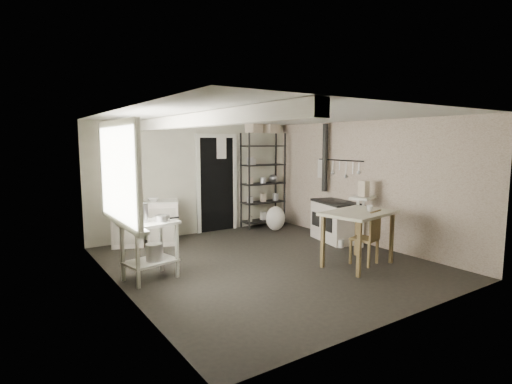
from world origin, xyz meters
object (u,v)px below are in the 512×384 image
base_cabinets (145,220)px  work_table (358,241)px  prep_table (150,251)px  flour_sack (276,219)px  chair (364,234)px  shelf_rack (263,185)px  stove (335,218)px  stockpot (139,213)px

base_cabinets → work_table: 3.86m
prep_table → flour_sack: prep_table is taller
base_cabinets → chair: chair is taller
base_cabinets → chair: (2.46, -3.09, 0.03)m
prep_table → shelf_rack: bearing=31.6°
flour_sack → base_cabinets: bearing=171.9°
prep_table → stove: size_ratio=0.82×
prep_table → work_table: bearing=-22.0°
stove → base_cabinets: bearing=163.4°
work_table → chair: bearing=-1.0°
prep_table → stockpot: (-0.11, 0.08, 0.54)m
prep_table → stockpot: size_ratio=3.07×
prep_table → flour_sack: (3.31, 1.53, -0.16)m
stockpot → stove: (3.83, 0.08, -0.50)m
chair → stockpot: bearing=142.2°
base_cabinets → work_table: (2.31, -3.09, -0.08)m
prep_table → stove: stove is taller
shelf_rack → work_table: (-0.45, -3.21, -0.57)m
base_cabinets → prep_table: bearing=-86.2°
shelf_rack → flour_sack: (-0.03, -0.51, -0.71)m
stove → stockpot: bearing=-166.2°
base_cabinets → shelf_rack: (2.76, 0.12, 0.49)m
stockpot → base_cabinets: size_ratio=0.21×
flour_sack → stockpot: bearing=-157.0°
shelf_rack → work_table: 3.29m
shelf_rack → stove: bearing=-78.0°
base_cabinets → work_table: base_cabinets is taller
stove → chair: size_ratio=1.14×
base_cabinets → stove: (3.14, -1.76, -0.02)m
flour_sack → chair: bearing=-95.8°
flour_sack → work_table: bearing=-98.8°
stockpot → chair: bearing=-21.7°
shelf_rack → chair: size_ratio=2.45×
prep_table → flour_sack: bearing=24.9°
work_table → stove: bearing=58.0°
stove → work_table: size_ratio=0.88×
stockpot → stove: bearing=1.2°
shelf_rack → flour_sack: bearing=-92.4°
stockpot → flour_sack: bearing=23.0°
work_table → chair: size_ratio=1.29×
stockpot → shelf_rack: shelf_rack is taller
prep_table → base_cabinets: base_cabinets is taller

